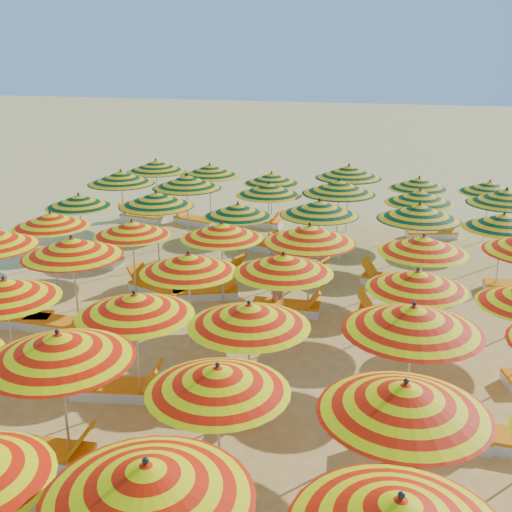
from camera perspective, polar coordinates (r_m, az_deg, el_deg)
name	(u,v)px	position (r m, az deg, el deg)	size (l,w,h in m)	color
ground	(251,326)	(15.40, -0.47, -6.23)	(120.00, 120.00, 0.00)	#EDCC69
umbrella_3	(147,481)	(7.11, -9.68, -19.14)	(2.65, 2.65, 2.41)	silver
umbrella_8	(59,347)	(10.09, -17.14, -7.73)	(2.38, 2.38, 2.41)	silver
umbrella_9	(218,379)	(9.18, -3.42, -10.88)	(2.53, 2.53, 2.20)	silver
umbrella_10	(405,399)	(8.60, 13.08, -12.24)	(2.85, 2.85, 2.39)	silver
umbrella_13	(5,289)	(13.14, -21.44, -2.76)	(2.45, 2.45, 2.23)	silver
umbrella_14	(135,305)	(11.66, -10.74, -4.26)	(2.83, 2.83, 2.26)	silver
umbrella_15	(249,315)	(11.02, -0.64, -5.27)	(2.45, 2.45, 2.27)	silver
umbrella_16	(413,319)	(10.78, 13.79, -5.42)	(2.50, 2.50, 2.46)	silver
umbrella_19	(72,247)	(14.85, -16.05, 0.77)	(2.94, 2.94, 2.39)	silver
umbrella_20	(189,263)	(13.74, -6.02, -0.62)	(2.75, 2.75, 2.23)	silver
umbrella_21	(283,264)	(13.54, 2.45, -0.69)	(2.36, 2.36, 2.27)	silver
umbrella_22	(417,280)	(13.25, 14.14, -2.08)	(2.42, 2.42, 2.17)	silver
umbrella_24	(51,220)	(18.04, -17.80, 3.07)	(2.52, 2.52, 2.18)	silver
umbrella_25	(132,228)	(16.91, -10.97, 2.44)	(2.13, 2.13, 2.11)	silver
umbrella_26	(222,231)	(16.11, -3.06, 2.27)	(2.57, 2.57, 2.21)	silver
umbrella_27	(310,234)	(15.32, 4.78, 1.97)	(2.37, 2.37, 2.39)	silver
umbrella_28	(423,244)	(15.40, 14.64, 1.00)	(2.21, 2.21, 2.24)	silver
umbrella_30	(79,201)	(20.17, -15.47, 4.75)	(2.51, 2.51, 2.14)	silver
umbrella_31	(156,199)	(19.05, -8.88, 5.01)	(2.30, 2.30, 2.36)	silver
umbrella_32	(238,210)	(18.46, -1.62, 4.10)	(2.35, 2.35, 2.11)	silver
umbrella_33	(319,208)	(17.91, 5.66, 4.28)	(2.83, 2.83, 2.36)	silver
umbrella_34	(419,212)	(17.79, 14.31, 3.83)	(2.51, 2.51, 2.40)	silver
umbrella_35	(504,221)	(18.06, 21.15, 2.91)	(2.81, 2.81, 2.24)	silver
umbrella_36	(121,177)	(22.21, -11.92, 6.85)	(2.28, 2.28, 2.40)	silver
umbrella_37	(187,182)	(21.15, -6.18, 6.59)	(2.59, 2.59, 2.41)	silver
umbrella_38	(269,189)	(20.57, 1.15, 5.96)	(2.64, 2.64, 2.25)	silver
umbrella_39	(339,187)	(20.25, 7.37, 6.11)	(2.46, 2.46, 2.44)	silver
umbrella_40	(420,197)	(20.14, 14.35, 5.13)	(2.31, 2.31, 2.26)	silver
umbrella_41	(506,197)	(20.27, 21.34, 4.93)	(2.89, 2.89, 2.41)	silver
umbrella_42	(156,166)	(24.22, -8.88, 7.90)	(2.32, 2.32, 2.37)	silver
umbrella_43	(210,170)	(23.46, -4.13, 7.61)	(2.85, 2.85, 2.31)	silver
umbrella_44	(272,178)	(22.85, 1.40, 6.93)	(2.11, 2.11, 2.12)	silver
umbrella_45	(349,172)	(22.67, 8.24, 7.42)	(2.35, 2.35, 2.46)	silver
umbrella_46	(419,183)	(22.53, 14.28, 6.28)	(2.55, 2.55, 2.15)	silver
umbrella_47	(490,187)	(22.69, 20.05, 5.78)	(2.68, 2.68, 2.14)	silver
lounger_4	(43,453)	(11.33, -18.38, -16.28)	(1.76, 0.68, 0.69)	white
lounger_5	(43,377)	(13.56, -18.41, -10.17)	(1.75, 0.63, 0.69)	white
lounger_6	(119,389)	(12.77, -12.09, -11.45)	(1.81, 0.86, 0.69)	white
lounger_7	(223,406)	(11.99, -2.99, -13.14)	(1.76, 0.68, 0.69)	white
lounger_8	(434,435)	(11.61, 15.55, -15.06)	(1.79, 0.78, 0.69)	white
lounger_10	(14,319)	(16.46, -20.72, -5.23)	(1.82, 0.96, 0.69)	white
lounger_11	(60,324)	(15.79, -16.99, -5.84)	(1.75, 0.63, 0.69)	white
lounger_13	(157,288)	(17.44, -8.82, -2.87)	(1.82, 1.18, 0.69)	white
lounger_14	(207,292)	(17.04, -4.36, -3.21)	(1.82, 1.17, 0.69)	white
lounger_15	(288,307)	(16.09, 2.85, -4.54)	(1.75, 0.65, 0.69)	white
lounger_16	(392,314)	(15.98, 11.97, -5.10)	(1.74, 0.60, 0.69)	white
lounger_17	(98,259)	(20.17, -13.87, -0.23)	(1.82, 0.96, 0.69)	white
lounger_18	(220,267)	(18.88, -3.25, -1.00)	(1.82, 1.22, 0.69)	white
lounger_19	(300,272)	(18.52, 3.92, -1.40)	(1.83, 1.07, 0.69)	white
lounger_20	(391,281)	(18.18, 11.94, -2.16)	(1.81, 0.91, 0.69)	white
lounger_22	(253,243)	(21.07, -0.27, 1.13)	(1.83, 1.08, 0.69)	white
lounger_23	(317,247)	(20.76, 5.48, 0.77)	(1.82, 0.97, 0.69)	white
lounger_24	(142,217)	(24.69, -10.13, 3.43)	(1.80, 0.82, 0.69)	white
lounger_25	(195,220)	(23.96, -5.47, 3.18)	(1.83, 1.10, 0.69)	white
lounger_26	(259,222)	(23.59, 0.31, 3.02)	(1.76, 0.69, 0.69)	white
lounger_27	(433,234)	(23.00, 15.43, 1.94)	(1.83, 1.06, 0.69)	white
beachgoer_a	(279,281)	(16.05, 2.09, -2.20)	(0.56, 0.37, 1.54)	tan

